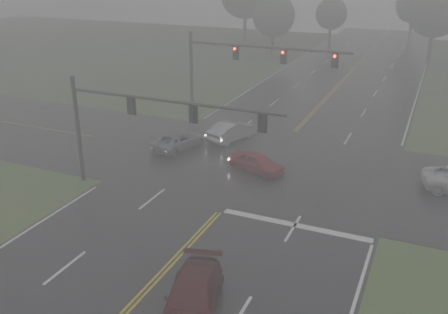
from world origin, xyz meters
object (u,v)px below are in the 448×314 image
at_px(sedan_red, 257,172).
at_px(signal_gantry_far, 237,61).
at_px(signal_gantry_near, 135,116).
at_px(sedan_maroon, 193,312).
at_px(sedan_silver, 232,140).
at_px(car_grey, 179,148).

height_order(sedan_red, signal_gantry_far, signal_gantry_far).
relative_size(sedan_red, signal_gantry_far, 0.28).
bearing_deg(sedan_red, signal_gantry_near, 151.65).
height_order(sedan_maroon, sedan_silver, sedan_silver).
xyz_separation_m(sedan_maroon, sedan_red, (-2.65, 15.03, 0.00)).
height_order(sedan_silver, signal_gantry_near, signal_gantry_near).
bearing_deg(car_grey, signal_gantry_near, 111.39).
bearing_deg(signal_gantry_near, sedan_red, 45.81).
xyz_separation_m(sedan_red, signal_gantry_far, (-5.63, 10.11, 5.48)).
distance_m(sedan_maroon, signal_gantry_far, 27.03).
relative_size(signal_gantry_near, signal_gantry_far, 0.96).
relative_size(sedan_red, signal_gantry_near, 0.29).
bearing_deg(signal_gantry_far, signal_gantry_near, -90.53).
xyz_separation_m(car_grey, signal_gantry_far, (1.52, 8.28, 5.48)).
bearing_deg(signal_gantry_far, sedan_red, -60.88).
distance_m(sedan_red, car_grey, 7.38).
height_order(sedan_red, signal_gantry_near, signal_gantry_near).
bearing_deg(signal_gantry_near, sedan_maroon, -47.14).
relative_size(sedan_silver, signal_gantry_near, 0.33).
distance_m(sedan_red, sedan_silver, 6.73).
xyz_separation_m(sedan_maroon, car_grey, (-9.81, 16.86, 0.00)).
xyz_separation_m(sedan_red, car_grey, (-7.15, 1.83, 0.00)).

